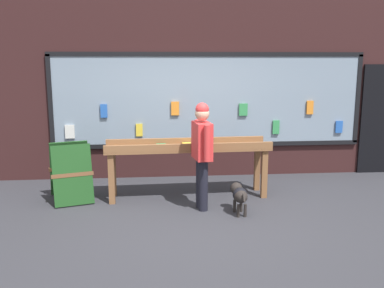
% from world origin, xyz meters
% --- Properties ---
extents(ground_plane, '(40.00, 40.00, 0.00)m').
position_xyz_m(ground_plane, '(0.00, 0.00, 0.00)').
color(ground_plane, '#2D2D33').
extents(shopfront_facade, '(8.77, 0.29, 3.72)m').
position_xyz_m(shopfront_facade, '(0.07, 2.39, 1.83)').
color(shopfront_facade, '#331919').
rests_on(shopfront_facade, ground_plane).
extents(display_table_main, '(2.62, 0.67, 0.92)m').
position_xyz_m(display_table_main, '(-0.01, 1.07, 0.74)').
color(display_table_main, brown).
rests_on(display_table_main, ground_plane).
extents(person_browsing, '(0.28, 0.63, 1.58)m').
position_xyz_m(person_browsing, '(0.16, 0.46, 0.91)').
color(person_browsing, black).
rests_on(person_browsing, ground_plane).
extents(small_dog, '(0.22, 0.55, 0.41)m').
position_xyz_m(small_dog, '(0.67, 0.21, 0.28)').
color(small_dog, black).
rests_on(small_dog, ground_plane).
extents(sandwich_board_sign, '(0.77, 0.87, 0.90)m').
position_xyz_m(sandwich_board_sign, '(-1.84, 1.06, 0.46)').
color(sandwich_board_sign, '#193F19').
rests_on(sandwich_board_sign, ground_plane).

